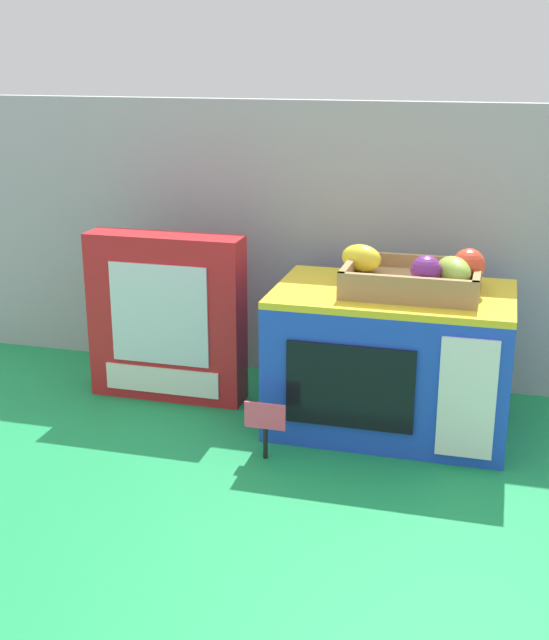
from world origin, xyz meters
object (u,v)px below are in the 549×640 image
price_sign (265,422)px  toy_microwave (391,359)px  cookie_set_box (167,318)px  food_groups_crate (417,277)px

price_sign → toy_microwave: bearing=46.3°
cookie_set_box → food_groups_crate: bearing=-3.0°
toy_microwave → food_groups_crate: (0.04, -0.00, 0.16)m
food_groups_crate → cookie_set_box: bearing=177.0°
food_groups_crate → cookie_set_box: size_ratio=0.80×
cookie_set_box → price_sign: bearing=-39.5°
toy_microwave → price_sign: bearing=-133.7°
toy_microwave → price_sign: size_ratio=4.14×
cookie_set_box → price_sign: size_ratio=3.24×
food_groups_crate → cookie_set_box: 0.49m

